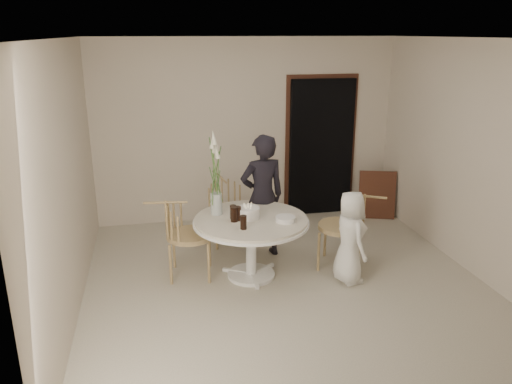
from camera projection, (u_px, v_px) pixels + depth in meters
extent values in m
plane|color=beige|center=(285.00, 283.00, 5.75)|extent=(4.50, 4.50, 0.00)
plane|color=white|center=(290.00, 38.00, 4.92)|extent=(4.50, 4.50, 0.00)
plane|color=beige|center=(247.00, 131.00, 7.43)|extent=(4.50, 0.00, 4.50)
plane|color=beige|center=(380.00, 259.00, 3.24)|extent=(4.50, 0.00, 4.50)
plane|color=beige|center=(66.00, 183.00, 4.89)|extent=(0.00, 4.50, 4.50)
plane|color=beige|center=(475.00, 159.00, 5.78)|extent=(0.00, 4.50, 4.50)
cube|color=black|center=(321.00, 148.00, 7.69)|extent=(1.00, 0.10, 2.10)
cube|color=#51291C|center=(320.00, 144.00, 7.71)|extent=(1.12, 0.03, 2.22)
cylinder|color=white|center=(251.00, 274.00, 5.90)|extent=(0.56, 0.56, 0.04)
cylinder|color=white|center=(251.00, 249.00, 5.81)|extent=(0.12, 0.12, 0.65)
cylinder|color=white|center=(251.00, 222.00, 5.70)|extent=(1.33, 1.33, 0.03)
cylinder|color=silver|center=(251.00, 220.00, 5.69)|extent=(1.30, 1.30, 0.04)
cube|color=#51291C|center=(377.00, 195.00, 7.67)|extent=(0.58, 0.33, 0.73)
cylinder|color=tan|center=(217.00, 234.00, 6.56)|extent=(0.03, 0.03, 0.45)
cylinder|color=tan|center=(246.00, 230.00, 6.69)|extent=(0.03, 0.03, 0.45)
cylinder|color=tan|center=(210.00, 223.00, 6.92)|extent=(0.03, 0.03, 0.45)
cylinder|color=tan|center=(237.00, 220.00, 7.05)|extent=(0.03, 0.03, 0.45)
cylinder|color=tan|center=(227.00, 210.00, 6.73)|extent=(0.50, 0.50, 0.05)
cylinder|color=tan|center=(325.00, 238.00, 6.37)|extent=(0.03, 0.03, 0.49)
cylinder|color=tan|center=(319.00, 252.00, 5.97)|extent=(0.03, 0.03, 0.49)
cylinder|color=tan|center=(360.00, 242.00, 6.24)|extent=(0.03, 0.03, 0.49)
cylinder|color=tan|center=(355.00, 257.00, 5.85)|extent=(0.03, 0.03, 0.49)
cylinder|color=tan|center=(341.00, 227.00, 6.03)|extent=(0.55, 0.55, 0.05)
cylinder|color=tan|center=(209.00, 264.00, 5.68)|extent=(0.03, 0.03, 0.49)
cylinder|color=tan|center=(209.00, 248.00, 6.09)|extent=(0.03, 0.03, 0.49)
cylinder|color=tan|center=(171.00, 265.00, 5.65)|extent=(0.03, 0.03, 0.49)
cylinder|color=tan|center=(174.00, 249.00, 6.06)|extent=(0.03, 0.03, 0.49)
cylinder|color=tan|center=(190.00, 235.00, 5.79)|extent=(0.54, 0.54, 0.05)
imported|color=black|center=(262.00, 197.00, 6.24)|extent=(0.63, 0.46, 1.58)
imported|color=white|center=(350.00, 237.00, 5.64)|extent=(0.40, 0.56, 1.08)
cylinder|color=white|center=(248.00, 213.00, 5.68)|extent=(0.26, 0.26, 0.13)
cylinder|color=#FFE3A1|center=(248.00, 205.00, 5.65)|extent=(0.01, 0.01, 0.05)
cylinder|color=#FFE3A1|center=(251.00, 204.00, 5.69)|extent=(0.01, 0.01, 0.05)
cylinder|color=#FFE3A1|center=(244.00, 205.00, 5.66)|extent=(0.01, 0.01, 0.05)
cylinder|color=#FFE3A1|center=(251.00, 207.00, 5.62)|extent=(0.01, 0.01, 0.05)
cylinder|color=#FFE3A1|center=(246.00, 207.00, 5.62)|extent=(0.01, 0.01, 0.05)
cylinder|color=black|center=(238.00, 213.00, 5.61)|extent=(0.10, 0.10, 0.16)
cylinder|color=black|center=(243.00, 222.00, 5.36)|extent=(0.09, 0.09, 0.15)
cylinder|color=black|center=(233.00, 212.00, 5.66)|extent=(0.10, 0.10, 0.16)
cylinder|color=black|center=(234.00, 214.00, 5.57)|extent=(0.08, 0.08, 0.17)
cylinder|color=white|center=(285.00, 219.00, 5.59)|extent=(0.24, 0.24, 0.06)
cylinder|color=silver|center=(216.00, 204.00, 5.79)|extent=(0.13, 0.13, 0.25)
cylinder|color=#477532|center=(218.00, 177.00, 5.70)|extent=(0.01, 0.01, 0.63)
cone|color=white|center=(217.00, 151.00, 5.61)|extent=(0.06, 0.06, 0.16)
cylinder|color=#477532|center=(215.00, 175.00, 5.71)|extent=(0.01, 0.01, 0.68)
cone|color=white|center=(215.00, 146.00, 5.60)|extent=(0.06, 0.06, 0.16)
cylinder|color=#477532|center=(213.00, 173.00, 5.68)|extent=(0.01, 0.01, 0.74)
cone|color=white|center=(212.00, 141.00, 5.57)|extent=(0.06, 0.06, 0.16)
cylinder|color=#477532|center=(214.00, 172.00, 5.64)|extent=(0.01, 0.01, 0.79)
cone|color=white|center=(214.00, 137.00, 5.52)|extent=(0.06, 0.06, 0.16)
cylinder|color=#477532|center=(217.00, 178.00, 5.67)|extent=(0.01, 0.01, 0.63)
cone|color=white|center=(217.00, 151.00, 5.58)|extent=(0.06, 0.06, 0.16)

